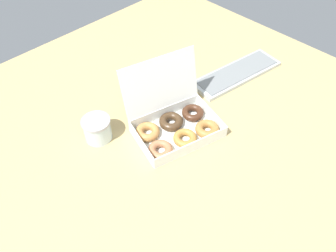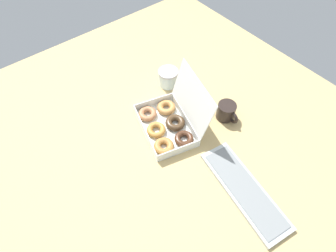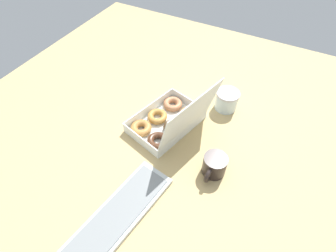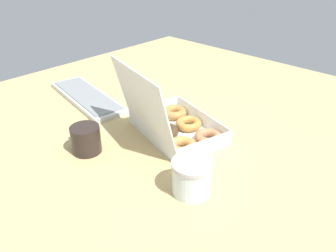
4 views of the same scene
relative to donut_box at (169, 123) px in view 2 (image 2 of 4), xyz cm
name	(u,v)px [view 2 (image 2 of 4)]	position (x,y,z in cm)	size (l,w,h in cm)	color
ground_plane	(163,129)	(-1.31, -2.42, -4.34)	(180.00, 180.00, 2.00)	tan
donut_box	(169,123)	(0.00, 0.00, 0.00)	(36.47, 33.15, 25.34)	white
keyboard	(244,190)	(43.99, 3.95, -2.28)	(44.92, 20.25, 2.20)	#B9C0C2
coffee_mug	(227,111)	(12.60, 25.48, 0.99)	(12.31, 8.80, 8.45)	#2A211E
glass_jar	(168,78)	(-22.67, 17.89, 1.22)	(10.45, 10.45, 9.04)	silver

